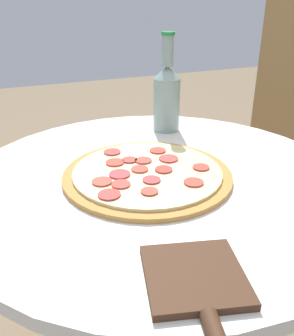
{
  "coord_description": "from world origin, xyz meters",
  "views": [
    {
      "loc": [
        0.65,
        -0.29,
        1.04
      ],
      "look_at": [
        -0.0,
        -0.02,
        0.71
      ],
      "focal_mm": 40.0,
      "sensor_mm": 36.0,
      "label": 1
    }
  ],
  "objects": [
    {
      "name": "pizza",
      "position": [
        -0.0,
        -0.02,
        0.69
      ],
      "size": [
        0.35,
        0.35,
        0.02
      ],
      "color": "#B77F3D",
      "rests_on": "table"
    },
    {
      "name": "beer_bottle",
      "position": [
        -0.25,
        0.14,
        0.78
      ],
      "size": [
        0.07,
        0.07,
        0.26
      ],
      "color": "gray",
      "rests_on": "table"
    },
    {
      "name": "table",
      "position": [
        0.0,
        0.0,
        0.54
      ],
      "size": [
        0.83,
        0.83,
        0.69
      ],
      "color": "silver",
      "rests_on": "ground_plane"
    },
    {
      "name": "pizza_paddle",
      "position": [
        0.35,
        -0.09,
        0.69
      ],
      "size": [
        0.3,
        0.16,
        0.02
      ],
      "rotation": [
        0.0,
        0.0,
        -0.26
      ],
      "color": "#422819",
      "rests_on": "table"
    }
  ]
}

